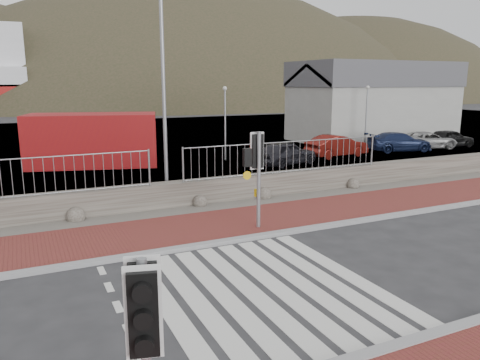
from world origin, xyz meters
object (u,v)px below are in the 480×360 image
traffic_signal_near (145,326)px  traffic_signal_far (258,160)px  streetlight (167,83)px  car_c (399,142)px  car_e (449,138)px  car_b (337,146)px  car_d (427,140)px  shipping_container (93,140)px  car_a (286,153)px

traffic_signal_near → traffic_signal_far: (5.23, 7.59, 0.24)m
traffic_signal_near → streetlight: 12.78m
car_c → car_e: bearing=-77.8°
streetlight → car_c: 18.41m
car_b → car_d: bearing=-94.3°
traffic_signal_far → shipping_container: bearing=-74.2°
streetlight → traffic_signal_near: bearing=-108.8°
car_e → shipping_container: bearing=82.9°
shipping_container → car_b: shipping_container is taller
traffic_signal_near → shipping_container: shipping_container is taller
traffic_signal_far → car_c: traffic_signal_far is taller
shipping_container → car_a: shipping_container is taller
car_e → car_c: bearing=90.0°
traffic_signal_far → shipping_container: 13.78m
shipping_container → traffic_signal_far: bearing=-62.9°
car_b → traffic_signal_far: bearing=128.1°
car_b → car_c: bearing=-95.2°
car_e → streetlight: bearing=106.4°
traffic_signal_near → car_a: 20.53m
car_d → car_e: size_ratio=1.12×
car_c → car_e: (4.43, -0.04, 0.00)m
streetlight → traffic_signal_far: bearing=-73.4°
traffic_signal_far → car_e: bearing=-148.3°
car_b → car_d: (7.50, 0.25, -0.09)m
traffic_signal_far → car_a: (6.46, 9.24, -1.50)m
car_c → streetlight: bearing=122.6°
shipping_container → car_e: size_ratio=1.82×
car_c → traffic_signal_far: bearing=136.7°
shipping_container → car_a: 10.21m
streetlight → car_c: size_ratio=1.83×
streetlight → shipping_container: size_ratio=1.17×
traffic_signal_far → streetlight: 5.06m
car_d → traffic_signal_far: bearing=130.3°
shipping_container → car_d: size_ratio=1.62×
traffic_signal_far → streetlight: size_ratio=0.38×
traffic_signal_near → shipping_container: 21.21m
shipping_container → car_c: 18.63m
car_a → car_b: bearing=-90.1°
traffic_signal_far → car_b: traffic_signal_far is taller
shipping_container → car_d: 21.15m
traffic_signal_near → car_b: (15.89, 17.99, -1.25)m
car_b → car_d: car_b is taller
traffic_signal_far → car_e: traffic_signal_far is taller
traffic_signal_near → car_a: (11.70, 16.82, -1.27)m
streetlight → car_c: streetlight is taller
shipping_container → car_d: shipping_container is taller
car_a → car_b: car_b is taller
car_c → car_d: bearing=-73.7°
traffic_signal_near → car_d: 29.68m
car_c → car_e: car_e is taller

